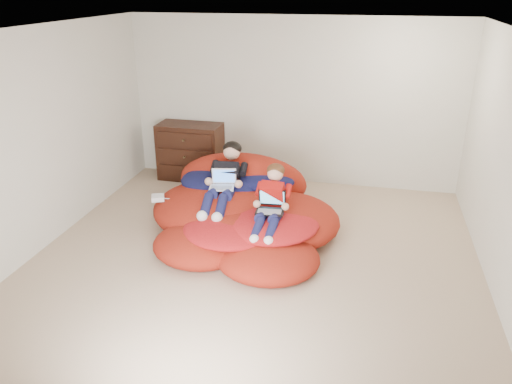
% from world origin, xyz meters
% --- Properties ---
extents(room_shell, '(5.10, 5.10, 2.77)m').
position_xyz_m(room_shell, '(0.00, 0.00, 0.22)').
color(room_shell, tan).
rests_on(room_shell, ground).
extents(dresser, '(1.00, 0.56, 0.89)m').
position_xyz_m(dresser, '(-1.57, 2.24, 0.44)').
color(dresser, black).
rests_on(dresser, ground).
extents(beanbag_pile, '(2.41, 2.41, 0.88)m').
position_xyz_m(beanbag_pile, '(-0.31, 0.60, 0.26)').
color(beanbag_pile, '#A22112').
rests_on(beanbag_pile, ground).
extents(cream_pillow, '(0.46, 0.29, 0.29)m').
position_xyz_m(cream_pillow, '(-0.73, 1.34, 0.62)').
color(cream_pillow, white).
rests_on(cream_pillow, beanbag_pile).
extents(older_boy, '(0.36, 1.20, 0.66)m').
position_xyz_m(older_boy, '(-0.56, 0.78, 0.66)').
color(older_boy, black).
rests_on(older_boy, beanbag_pile).
extents(younger_boy, '(0.30, 0.93, 0.66)m').
position_xyz_m(younger_boy, '(0.12, 0.31, 0.61)').
color(younger_boy, '#B71410').
rests_on(younger_boy, beanbag_pile).
extents(laptop_white, '(0.34, 0.30, 0.22)m').
position_xyz_m(laptop_white, '(-0.56, 0.65, 0.63)').
color(laptop_white, silver).
rests_on(laptop_white, older_boy).
extents(laptop_black, '(0.33, 0.31, 0.23)m').
position_xyz_m(laptop_black, '(0.12, 0.27, 0.56)').
color(laptop_black, black).
rests_on(laptop_black, younger_boy).
extents(power_adapter, '(0.20, 0.20, 0.06)m').
position_xyz_m(power_adapter, '(-1.36, 0.46, 0.42)').
color(power_adapter, silver).
rests_on(power_adapter, beanbag_pile).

